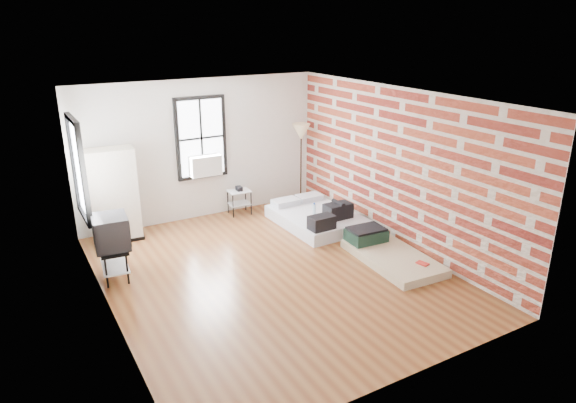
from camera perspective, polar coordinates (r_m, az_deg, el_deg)
ground at (r=8.34m, az=-1.66°, el=-7.97°), size 6.00×6.00×0.00m
room_shell at (r=8.11m, az=-1.56°, el=4.41°), size 5.02×6.02×2.80m
mattress_main at (r=10.18m, az=3.25°, el=-1.73°), size 1.39×1.86×0.59m
mattress_bare at (r=8.94m, az=10.86°, el=-5.52°), size 1.06×1.85×0.39m
wardrobe at (r=9.79m, az=-18.78°, el=0.65°), size 0.91×0.57×1.72m
side_table at (r=10.71m, az=-5.44°, el=0.65°), size 0.48×0.39×0.60m
floor_lamp at (r=11.01m, az=1.48°, el=7.33°), size 0.38×0.38×1.77m
tv_stand at (r=8.36m, az=-19.03°, el=-3.44°), size 0.57×0.77×1.03m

